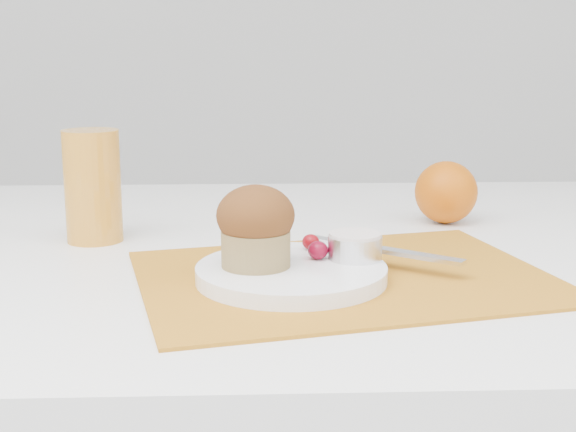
{
  "coord_description": "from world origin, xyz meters",
  "views": [
    {
      "loc": [
        -0.02,
        -0.85,
        0.98
      ],
      "look_at": [
        0.01,
        -0.02,
        0.8
      ],
      "focal_mm": 50.0,
      "sensor_mm": 36.0,
      "label": 1
    }
  ],
  "objects_px": {
    "juice_glass": "(93,186)",
    "orange": "(446,192)",
    "muffin": "(256,226)",
    "plate": "(291,273)"
  },
  "relations": [
    {
      "from": "orange",
      "to": "muffin",
      "type": "distance_m",
      "value": 0.36
    },
    {
      "from": "orange",
      "to": "juice_glass",
      "type": "relative_size",
      "value": 0.61
    },
    {
      "from": "orange",
      "to": "muffin",
      "type": "xyz_separation_m",
      "value": [
        -0.24,
        -0.26,
        0.02
      ]
    },
    {
      "from": "plate",
      "to": "muffin",
      "type": "distance_m",
      "value": 0.06
    },
    {
      "from": "juice_glass",
      "to": "orange",
      "type": "bearing_deg",
      "value": 10.19
    },
    {
      "from": "plate",
      "to": "muffin",
      "type": "xyz_separation_m",
      "value": [
        -0.03,
        0.0,
        0.05
      ]
    },
    {
      "from": "juice_glass",
      "to": "muffin",
      "type": "distance_m",
      "value": 0.26
    },
    {
      "from": "orange",
      "to": "muffin",
      "type": "bearing_deg",
      "value": -133.51
    },
    {
      "from": "plate",
      "to": "juice_glass",
      "type": "bearing_deg",
      "value": 141.07
    },
    {
      "from": "orange",
      "to": "juice_glass",
      "type": "distance_m",
      "value": 0.44
    }
  ]
}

